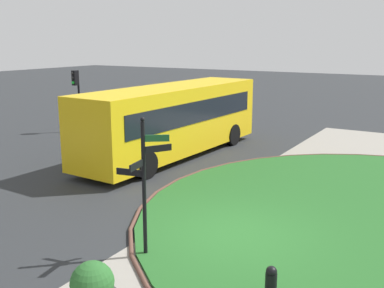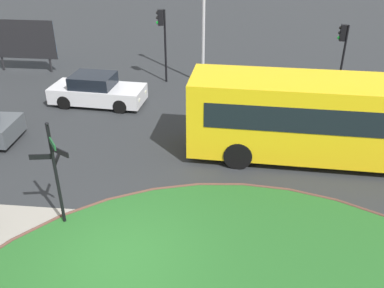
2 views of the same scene
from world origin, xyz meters
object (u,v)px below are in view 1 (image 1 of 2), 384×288
Objects in this scene: bollard_foreground at (271,284)px; bus_yellow at (173,119)px; signpost_directional at (144,178)px; traffic_light_near at (76,87)px.

bus_yellow reaches higher than bollard_foreground.
traffic_light_near is at bearing 50.14° from signpost_directional.
traffic_light_near is (10.21, 15.00, 2.06)m from bollard_foreground.
signpost_directional reaches higher than bus_yellow.
bus_yellow is 3.08× the size of traffic_light_near.
signpost_directional is 15.47m from traffic_light_near.
signpost_directional is 4.40× the size of bollard_foreground.
bollard_foreground is 0.22× the size of traffic_light_near.
signpost_directional is 9.42m from bus_yellow.
bollard_foreground is at bearing 59.27° from traffic_light_near.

